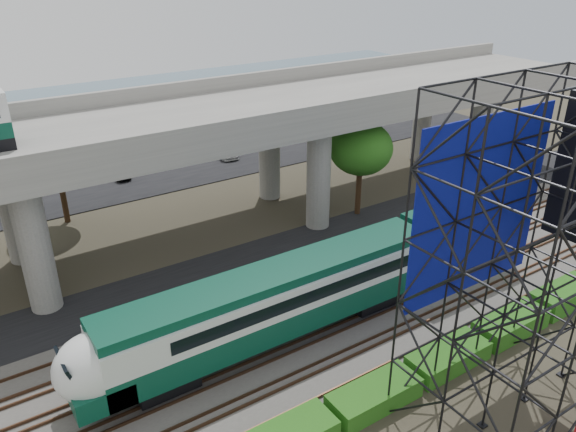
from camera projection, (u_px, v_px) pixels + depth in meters
ground at (304, 362)px, 29.17m from camera, size 140.00×140.00×0.00m
ballast_bed at (283, 340)px, 30.63m from camera, size 90.00×12.00×0.20m
service_road at (213, 273)px, 37.07m from camera, size 90.00×5.00×0.08m
parking_lot at (105, 169)px, 54.80m from camera, size 90.00×18.00×0.08m
harbor_water at (52, 119)px, 71.41m from camera, size 140.00×40.00×0.03m
rail_tracks at (283, 337)px, 30.56m from camera, size 90.00×9.52×0.16m
commuter_train at (310, 287)px, 30.33m from camera, size 29.30×3.06×4.30m
overpass at (153, 136)px, 37.16m from camera, size 80.00×12.00×12.40m
scaffold_tower at (534, 273)px, 22.80m from camera, size 9.36×6.36×15.00m
hedge_strip at (374, 395)px, 26.19m from camera, size 34.60×1.80×1.20m
trees at (105, 184)px, 36.66m from camera, size 40.94×16.94×7.69m
parked_cars at (112, 162)px, 54.70m from camera, size 36.84×9.61×1.28m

